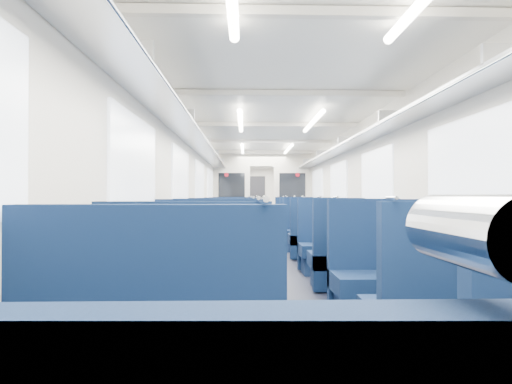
{
  "coord_description": "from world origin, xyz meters",
  "views": [
    {
      "loc": [
        -0.47,
        -8.52,
        1.14
      ],
      "look_at": [
        -0.17,
        3.27,
        1.25
      ],
      "focal_mm": 28.01,
      "sensor_mm": 36.0,
      "label": 1
    }
  ],
  "objects_px": {
    "seat_6": "(207,281)",
    "seat_8": "(217,259)",
    "seat_12": "(226,240)",
    "seat_7": "(386,281)",
    "seat_16": "(231,229)",
    "seat_4": "(187,325)",
    "seat_10": "(221,249)",
    "seat_9": "(353,261)",
    "seat_11": "(333,249)",
    "seat_13": "(317,239)",
    "seat_5": "(452,321)",
    "end_door": "(256,199)",
    "seat_17": "(301,229)",
    "seat_19": "(295,226)",
    "seat_15": "(308,234)",
    "seat_14": "(228,234)",
    "seat_18": "(232,225)",
    "bulkhead": "(262,193)"
  },
  "relations": [
    {
      "from": "seat_6",
      "to": "seat_8",
      "type": "bearing_deg",
      "value": 90.0
    },
    {
      "from": "seat_6",
      "to": "seat_12",
      "type": "distance_m",
      "value": 3.45
    },
    {
      "from": "seat_7",
      "to": "seat_16",
      "type": "distance_m",
      "value": 6.08
    },
    {
      "from": "seat_4",
      "to": "seat_10",
      "type": "xyz_separation_m",
      "value": [
        0.0,
        3.46,
        0.0
      ]
    },
    {
      "from": "seat_9",
      "to": "seat_11",
      "type": "distance_m",
      "value": 1.09
    },
    {
      "from": "seat_9",
      "to": "seat_13",
      "type": "distance_m",
      "value": 2.39
    },
    {
      "from": "seat_8",
      "to": "seat_11",
      "type": "bearing_deg",
      "value": 29.52
    },
    {
      "from": "seat_13",
      "to": "seat_5",
      "type": "bearing_deg",
      "value": -90.0
    },
    {
      "from": "seat_9",
      "to": "seat_10",
      "type": "relative_size",
      "value": 1.0
    },
    {
      "from": "seat_6",
      "to": "seat_4",
      "type": "bearing_deg",
      "value": -90.0
    },
    {
      "from": "seat_16",
      "to": "seat_11",
      "type": "bearing_deg",
      "value": -65.37
    },
    {
      "from": "seat_4",
      "to": "seat_11",
      "type": "bearing_deg",
      "value": 64.24
    },
    {
      "from": "end_door",
      "to": "seat_4",
      "type": "xyz_separation_m",
      "value": [
        -0.83,
        -15.0,
        -0.65
      ]
    },
    {
      "from": "seat_17",
      "to": "seat_19",
      "type": "distance_m",
      "value": 1.15
    },
    {
      "from": "seat_4",
      "to": "seat_13",
      "type": "distance_m",
      "value": 5.03
    },
    {
      "from": "seat_5",
      "to": "seat_8",
      "type": "xyz_separation_m",
      "value": [
        -1.66,
        2.47,
        0.0
      ]
    },
    {
      "from": "seat_8",
      "to": "seat_16",
      "type": "height_order",
      "value": "same"
    },
    {
      "from": "seat_10",
      "to": "seat_15",
      "type": "bearing_deg",
      "value": 55.0
    },
    {
      "from": "end_door",
      "to": "seat_10",
      "type": "xyz_separation_m",
      "value": [
        -0.83,
        -11.53,
        -0.65
      ]
    },
    {
      "from": "seat_10",
      "to": "seat_11",
      "type": "xyz_separation_m",
      "value": [
        1.66,
        -0.02,
        0.0
      ]
    },
    {
      "from": "seat_13",
      "to": "seat_4",
      "type": "bearing_deg",
      "value": -109.28
    },
    {
      "from": "seat_8",
      "to": "seat_11",
      "type": "distance_m",
      "value": 1.91
    },
    {
      "from": "end_door",
      "to": "seat_6",
      "type": "relative_size",
      "value": 1.75
    },
    {
      "from": "seat_6",
      "to": "seat_9",
      "type": "bearing_deg",
      "value": 33.08
    },
    {
      "from": "seat_11",
      "to": "seat_7",
      "type": "bearing_deg",
      "value": -90.0
    },
    {
      "from": "seat_11",
      "to": "seat_17",
      "type": "relative_size",
      "value": 1.0
    },
    {
      "from": "seat_7",
      "to": "seat_16",
      "type": "xyz_separation_m",
      "value": [
        -1.66,
        5.85,
        0.0
      ]
    },
    {
      "from": "seat_14",
      "to": "seat_16",
      "type": "bearing_deg",
      "value": 90.0
    },
    {
      "from": "seat_7",
      "to": "seat_8",
      "type": "distance_m",
      "value": 2.1
    },
    {
      "from": "seat_12",
      "to": "seat_18",
      "type": "height_order",
      "value": "same"
    },
    {
      "from": "seat_8",
      "to": "seat_15",
      "type": "distance_m",
      "value": 3.72
    },
    {
      "from": "seat_6",
      "to": "seat_17",
      "type": "height_order",
      "value": "same"
    },
    {
      "from": "seat_4",
      "to": "seat_19",
      "type": "xyz_separation_m",
      "value": [
        1.66,
        8.05,
        0.0
      ]
    },
    {
      "from": "seat_11",
      "to": "bulkhead",
      "type": "bearing_deg",
      "value": 98.41
    },
    {
      "from": "seat_5",
      "to": "seat_11",
      "type": "bearing_deg",
      "value": 90.0
    },
    {
      "from": "seat_13",
      "to": "seat_16",
      "type": "height_order",
      "value": "same"
    },
    {
      "from": "seat_6",
      "to": "seat_19",
      "type": "xyz_separation_m",
      "value": [
        1.66,
        6.78,
        0.0
      ]
    },
    {
      "from": "seat_7",
      "to": "seat_10",
      "type": "bearing_deg",
      "value": 126.34
    },
    {
      "from": "seat_6",
      "to": "seat_14",
      "type": "height_order",
      "value": "same"
    },
    {
      "from": "seat_9",
      "to": "seat_15",
      "type": "xyz_separation_m",
      "value": [
        0.0,
        3.48,
        0.0
      ]
    },
    {
      "from": "seat_4",
      "to": "seat_15",
      "type": "distance_m",
      "value": 6.07
    },
    {
      "from": "seat_4",
      "to": "seat_16",
      "type": "distance_m",
      "value": 7.06
    },
    {
      "from": "seat_8",
      "to": "seat_13",
      "type": "height_order",
      "value": "same"
    },
    {
      "from": "seat_9",
      "to": "seat_11",
      "type": "xyz_separation_m",
      "value": [
        0.0,
        1.09,
        0.0
      ]
    },
    {
      "from": "seat_8",
      "to": "seat_14",
      "type": "xyz_separation_m",
      "value": [
        0.0,
        3.31,
        0.0
      ]
    },
    {
      "from": "seat_12",
      "to": "seat_14",
      "type": "height_order",
      "value": "same"
    },
    {
      "from": "seat_6",
      "to": "seat_15",
      "type": "distance_m",
      "value": 4.86
    },
    {
      "from": "seat_5",
      "to": "seat_12",
      "type": "relative_size",
      "value": 1.0
    },
    {
      "from": "end_door",
      "to": "seat_4",
      "type": "relative_size",
      "value": 1.75
    },
    {
      "from": "seat_15",
      "to": "seat_11",
      "type": "bearing_deg",
      "value": -90.0
    }
  ]
}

